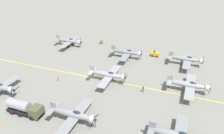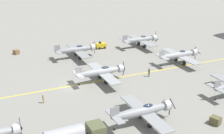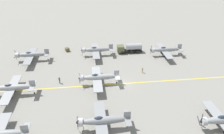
{
  "view_description": "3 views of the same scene",
  "coord_description": "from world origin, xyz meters",
  "px_view_note": "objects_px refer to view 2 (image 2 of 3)",
  "views": [
    {
      "loc": [
        45.51,
        23.71,
        29.41
      ],
      "look_at": [
        -4.0,
        5.02,
        1.97
      ],
      "focal_mm": 35.0,
      "sensor_mm": 36.0,
      "label": 1
    },
    {
      "loc": [
        51.39,
        -15.46,
        23.61
      ],
      "look_at": [
        0.74,
        7.75,
        2.75
      ],
      "focal_mm": 50.0,
      "sensor_mm": 36.0,
      "label": 2
    },
    {
      "loc": [
        -45.36,
        7.83,
        29.38
      ],
      "look_at": [
        3.11,
        1.97,
        3.2
      ],
      "focal_mm": 35.0,
      "sensor_mm": 36.0,
      "label": 3
    }
  ],
  "objects_px": {
    "airplane_mid_center": "(101,72)",
    "supply_crate_by_tanker": "(215,121)",
    "tow_tractor": "(101,45)",
    "airplane_far_left": "(141,40)",
    "ground_crew_inspecting": "(149,72)",
    "airplane_far_center": "(179,55)",
    "supply_crate_mid_lane": "(16,52)",
    "airplane_mid_left": "(76,50)",
    "ground_crew_walking": "(43,98)",
    "airplane_mid_right": "(143,111)"
  },
  "relations": [
    {
      "from": "supply_crate_by_tanker",
      "to": "tow_tractor",
      "type": "bearing_deg",
      "value": -179.21
    },
    {
      "from": "airplane_mid_center",
      "to": "supply_crate_by_tanker",
      "type": "height_order",
      "value": "airplane_mid_center"
    },
    {
      "from": "supply_crate_by_tanker",
      "to": "supply_crate_mid_lane",
      "type": "bearing_deg",
      "value": -155.13
    },
    {
      "from": "airplane_mid_center",
      "to": "supply_crate_mid_lane",
      "type": "bearing_deg",
      "value": -159.21
    },
    {
      "from": "airplane_mid_right",
      "to": "airplane_far_left",
      "type": "height_order",
      "value": "airplane_far_left"
    },
    {
      "from": "airplane_mid_left",
      "to": "airplane_far_center",
      "type": "xyz_separation_m",
      "value": [
        13.21,
        19.41,
        0.0
      ]
    },
    {
      "from": "airplane_far_center",
      "to": "airplane_mid_left",
      "type": "bearing_deg",
      "value": -123.84
    },
    {
      "from": "tow_tractor",
      "to": "airplane_mid_left",
      "type": "bearing_deg",
      "value": -60.4
    },
    {
      "from": "airplane_mid_right",
      "to": "airplane_far_left",
      "type": "bearing_deg",
      "value": 164.61
    },
    {
      "from": "airplane_mid_center",
      "to": "tow_tractor",
      "type": "xyz_separation_m",
      "value": [
        -20.06,
        8.3,
        -1.22
      ]
    },
    {
      "from": "airplane_mid_right",
      "to": "ground_crew_inspecting",
      "type": "relative_size",
      "value": 6.54
    },
    {
      "from": "airplane_mid_center",
      "to": "ground_crew_inspecting",
      "type": "bearing_deg",
      "value": 74.27
    },
    {
      "from": "airplane_far_left",
      "to": "ground_crew_inspecting",
      "type": "distance_m",
      "value": 20.3
    },
    {
      "from": "airplane_far_center",
      "to": "tow_tractor",
      "type": "height_order",
      "value": "airplane_far_center"
    },
    {
      "from": "airplane_mid_right",
      "to": "ground_crew_walking",
      "type": "distance_m",
      "value": 17.05
    },
    {
      "from": "airplane_mid_left",
      "to": "ground_crew_walking",
      "type": "distance_m",
      "value": 23.42
    },
    {
      "from": "airplane_far_center",
      "to": "airplane_mid_right",
      "type": "bearing_deg",
      "value": -46.23
    },
    {
      "from": "airplane_mid_left",
      "to": "airplane_far_left",
      "type": "height_order",
      "value": "airplane_far_left"
    },
    {
      "from": "airplane_far_center",
      "to": "supply_crate_mid_lane",
      "type": "xyz_separation_m",
      "value": [
        -22.0,
        -31.86,
        -1.47
      ]
    },
    {
      "from": "ground_crew_inspecting",
      "to": "airplane_far_center",
      "type": "bearing_deg",
      "value": 111.17
    },
    {
      "from": "airplane_mid_center",
      "to": "tow_tractor",
      "type": "relative_size",
      "value": 4.62
    },
    {
      "from": "airplane_far_left",
      "to": "airplane_mid_left",
      "type": "bearing_deg",
      "value": -72.94
    },
    {
      "from": "supply_crate_by_tanker",
      "to": "supply_crate_mid_lane",
      "type": "xyz_separation_m",
      "value": [
        -45.59,
        -21.13,
        -0.04
      ]
    },
    {
      "from": "tow_tractor",
      "to": "ground_crew_inspecting",
      "type": "xyz_separation_m",
      "value": [
        21.7,
        1.29,
        0.21
      ]
    },
    {
      "from": "ground_crew_inspecting",
      "to": "supply_crate_by_tanker",
      "type": "distance_m",
      "value": 19.73
    },
    {
      "from": "airplane_mid_right",
      "to": "airplane_mid_center",
      "type": "relative_size",
      "value": 1.0
    },
    {
      "from": "airplane_far_center",
      "to": "supply_crate_mid_lane",
      "type": "bearing_deg",
      "value": -124.23
    },
    {
      "from": "airplane_mid_center",
      "to": "ground_crew_inspecting",
      "type": "xyz_separation_m",
      "value": [
        1.64,
        9.59,
        -1.01
      ]
    },
    {
      "from": "airplane_mid_left",
      "to": "airplane_mid_center",
      "type": "height_order",
      "value": "same"
    },
    {
      "from": "airplane_mid_left",
      "to": "airplane_mid_center",
      "type": "relative_size",
      "value": 1.0
    },
    {
      "from": "airplane_far_center",
      "to": "ground_crew_walking",
      "type": "xyz_separation_m",
      "value": [
        6.63,
        -31.8,
        -1.13
      ]
    },
    {
      "from": "airplane_far_center",
      "to": "airplane_far_left",
      "type": "bearing_deg",
      "value": -173.5
    },
    {
      "from": "airplane_far_left",
      "to": "supply_crate_mid_lane",
      "type": "height_order",
      "value": "airplane_far_left"
    },
    {
      "from": "airplane_mid_left",
      "to": "supply_crate_by_tanker",
      "type": "relative_size",
      "value": 8.53
    },
    {
      "from": "airplane_mid_right",
      "to": "supply_crate_mid_lane",
      "type": "xyz_separation_m",
      "value": [
        -41.02,
        -11.72,
        -1.47
      ]
    },
    {
      "from": "airplane_far_left",
      "to": "tow_tractor",
      "type": "height_order",
      "value": "airplane_far_left"
    },
    {
      "from": "airplane_far_center",
      "to": "airplane_mid_center",
      "type": "bearing_deg",
      "value": -83.08
    },
    {
      "from": "airplane_far_left",
      "to": "tow_tractor",
      "type": "distance_m",
      "value": 10.35
    },
    {
      "from": "airplane_mid_left",
      "to": "supply_crate_by_tanker",
      "type": "bearing_deg",
      "value": 17.56
    },
    {
      "from": "ground_crew_walking",
      "to": "ground_crew_inspecting",
      "type": "relative_size",
      "value": 0.88
    },
    {
      "from": "airplane_far_left",
      "to": "tow_tractor",
      "type": "bearing_deg",
      "value": -95.79
    },
    {
      "from": "airplane_mid_center",
      "to": "airplane_far_left",
      "type": "distance_m",
      "value": 24.65
    },
    {
      "from": "ground_crew_walking",
      "to": "supply_crate_mid_lane",
      "type": "relative_size",
      "value": 1.24
    },
    {
      "from": "airplane_mid_left",
      "to": "supply_crate_mid_lane",
      "type": "bearing_deg",
      "value": -120.93
    },
    {
      "from": "airplane_mid_right",
      "to": "tow_tractor",
      "type": "bearing_deg",
      "value": -179.91
    },
    {
      "from": "airplane_far_left",
      "to": "airplane_mid_center",
      "type": "bearing_deg",
      "value": -34.29
    },
    {
      "from": "tow_tractor",
      "to": "airplane_mid_right",
      "type": "bearing_deg",
      "value": -13.49
    },
    {
      "from": "airplane_mid_center",
      "to": "supply_crate_by_tanker",
      "type": "xyz_separation_m",
      "value": [
        21.35,
        8.87,
        -1.43
      ]
    },
    {
      "from": "airplane_mid_center",
      "to": "tow_tractor",
      "type": "bearing_deg",
      "value": 151.48
    },
    {
      "from": "airplane_far_left",
      "to": "ground_crew_walking",
      "type": "height_order",
      "value": "airplane_far_left"
    }
  ]
}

